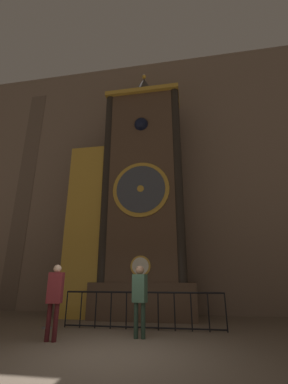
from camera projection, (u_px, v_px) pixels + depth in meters
The scene contains 7 objects.
ground_plane at pixel (109, 357), 4.74m from camera, with size 28.00×28.00×0.00m, color brown.
cathedral_back_wall at pixel (150, 170), 12.47m from camera, with size 24.00×0.32×12.75m.
clock_tower at pixel (132, 199), 10.61m from camera, with size 4.99×1.76×10.82m.
railing_fence at pixel (142, 308), 7.38m from camera, with size 4.69×0.05×1.01m.
visitor_near at pixel (55, 294), 6.18m from camera, with size 0.38×0.28×1.70m.
visitor_far at pixel (140, 293), 6.47m from camera, with size 0.38×0.29×1.69m.
stanchion_post at pixel (48, 316), 7.53m from camera, with size 0.28×0.28×1.02m.
Camera 1 is at (1.57, -5.27, 1.39)m, focal length 24.00 mm.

